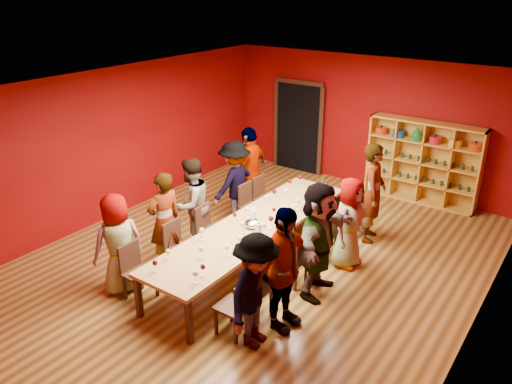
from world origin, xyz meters
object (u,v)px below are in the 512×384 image
(tasting_table, at_px, (254,227))
(chair_person_right_2, at_px, (296,257))
(chair_person_left_1, at_px, (177,244))
(wine_bottle, at_px, (323,185))
(chair_person_left_3, at_px, (250,203))
(person_left_3, at_px, (235,183))
(shelving_unit, at_px, (424,158))
(chair_person_right_3, at_px, (327,232))
(chair_person_left_2, at_px, (208,227))
(person_right_1, at_px, (283,270))
(person_right_4, at_px, (373,193))
(person_left_4, at_px, (250,172))
(person_right_3, at_px, (349,223))
(person_left_1, at_px, (165,221))
(person_right_2, at_px, (319,240))
(chair_person_right_0, at_px, (238,304))
(person_right_0, at_px, (256,292))
(chair_person_right_1, at_px, (259,287))
(chair_person_left_0, at_px, (135,268))
(chair_person_left_4, at_px, (263,195))
(chair_person_right_4, at_px, (355,210))
(person_left_2, at_px, (192,204))
(person_left_0, at_px, (118,244))

(tasting_table, distance_m, chair_person_right_2, 0.94)
(chair_person_left_1, distance_m, wine_bottle, 3.11)
(chair_person_left_3, bearing_deg, person_left_3, 180.00)
(shelving_unit, height_order, chair_person_right_3, shelving_unit)
(chair_person_left_1, height_order, chair_person_left_2, same)
(wine_bottle, bearing_deg, person_right_1, -71.06)
(chair_person_left_2, relative_size, wine_bottle, 2.85)
(person_left_3, relative_size, person_right_4, 0.90)
(person_left_4, relative_size, chair_person_right_3, 2.10)
(shelving_unit, xyz_separation_m, person_right_3, (-0.10, -3.41, -0.19))
(shelving_unit, relative_size, chair_person_left_1, 2.70)
(chair_person_left_3, distance_m, person_right_3, 2.24)
(person_left_1, distance_m, person_right_2, 2.58)
(person_right_4, bearing_deg, person_right_1, 163.56)
(chair_person_right_0, height_order, person_right_1, person_right_1)
(person_right_1, bearing_deg, person_right_0, 176.31)
(person_right_0, xyz_separation_m, chair_person_right_2, (-0.31, 1.52, -0.33))
(tasting_table, height_order, chair_person_left_3, chair_person_left_3)
(person_left_1, distance_m, person_right_0, 2.50)
(tasting_table, distance_m, chair_person_left_3, 1.45)
(tasting_table, bearing_deg, person_left_4, 128.04)
(tasting_table, relative_size, chair_person_right_1, 5.06)
(person_right_3, bearing_deg, chair_person_left_1, 131.73)
(person_right_3, distance_m, wine_bottle, 1.49)
(person_right_2, height_order, person_right_4, person_right_4)
(chair_person_left_2, height_order, person_right_2, person_right_2)
(chair_person_left_0, height_order, chair_person_left_4, same)
(chair_person_left_4, height_order, person_right_3, person_right_3)
(chair_person_left_3, height_order, person_right_1, person_right_1)
(person_left_4, relative_size, chair_person_right_1, 2.10)
(person_left_1, height_order, chair_person_right_4, person_left_1)
(person_left_1, relative_size, person_right_1, 0.93)
(shelving_unit, xyz_separation_m, chair_person_left_1, (-2.31, -5.24, -0.49))
(chair_person_left_0, relative_size, person_left_4, 0.48)
(chair_person_right_4, height_order, person_right_4, person_right_4)
(shelving_unit, height_order, person_right_3, shelving_unit)
(person_left_2, height_order, chair_person_right_2, person_left_2)
(chair_person_right_0, bearing_deg, person_right_3, 81.33)
(person_right_2, bearing_deg, chair_person_left_4, 45.08)
(person_left_1, distance_m, person_right_4, 3.78)
(tasting_table, relative_size, chair_person_left_4, 5.06)
(chair_person_right_2, bearing_deg, person_right_1, -69.02)
(person_left_3, distance_m, chair_person_right_3, 2.22)
(person_left_0, relative_size, chair_person_right_4, 1.82)
(chair_person_left_2, height_order, person_right_4, person_right_4)
(chair_person_right_0, height_order, person_right_4, person_right_4)
(tasting_table, distance_m, person_left_0, 2.22)
(chair_person_left_1, bearing_deg, wine_bottle, 68.09)
(chair_person_right_4, bearing_deg, tasting_table, -114.47)
(wine_bottle, bearing_deg, person_right_4, 3.33)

